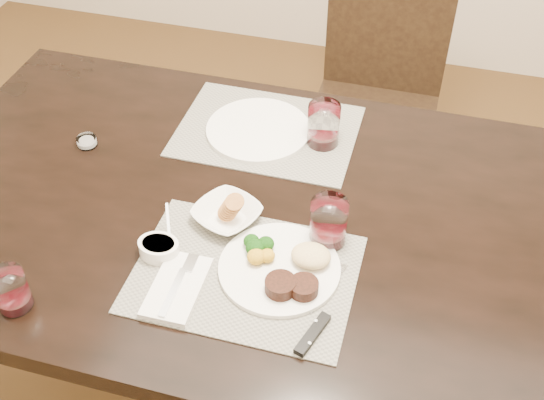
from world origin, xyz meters
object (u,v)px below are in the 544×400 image
(steak_knife, at_px, (316,322))
(wine_glass_near, at_px, (328,224))
(dinner_plate, at_px, (285,268))
(far_plate, at_px, (258,130))
(cracker_bowl, at_px, (227,214))
(chair_far, at_px, (378,89))

(steak_knife, height_order, wine_glass_near, wine_glass_near)
(dinner_plate, bearing_deg, wine_glass_near, 38.95)
(steak_knife, xyz_separation_m, wine_glass_near, (-0.03, 0.23, 0.04))
(wine_glass_near, bearing_deg, far_plate, 127.58)
(cracker_bowl, xyz_separation_m, wine_glass_near, (0.23, -0.00, 0.03))
(chair_far, height_order, steak_knife, chair_far)
(wine_glass_near, relative_size, far_plate, 0.41)
(steak_knife, relative_size, far_plate, 0.93)
(steak_knife, distance_m, wine_glass_near, 0.23)
(chair_far, bearing_deg, far_plate, -109.79)
(chair_far, bearing_deg, cracker_bowl, -102.06)
(wine_glass_near, bearing_deg, dinner_plate, -119.96)
(dinner_plate, distance_m, steak_knife, 0.15)
(cracker_bowl, bearing_deg, dinner_plate, -34.97)
(steak_knife, bearing_deg, wine_glass_near, 114.29)
(dinner_plate, relative_size, cracker_bowl, 1.37)
(steak_knife, bearing_deg, far_plate, 134.37)
(wine_glass_near, distance_m, far_plate, 0.42)
(steak_knife, height_order, far_plate, steak_knife)
(dinner_plate, relative_size, steak_knife, 1.02)
(far_plate, bearing_deg, chair_far, 70.21)
(far_plate, bearing_deg, dinner_plate, -67.04)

